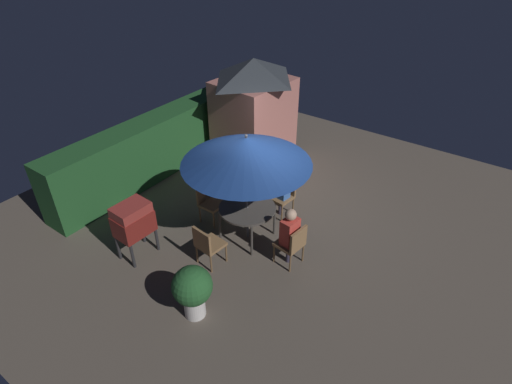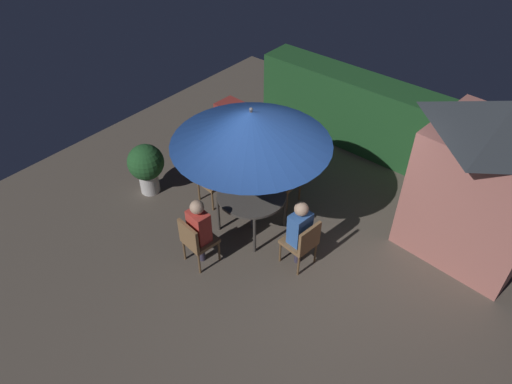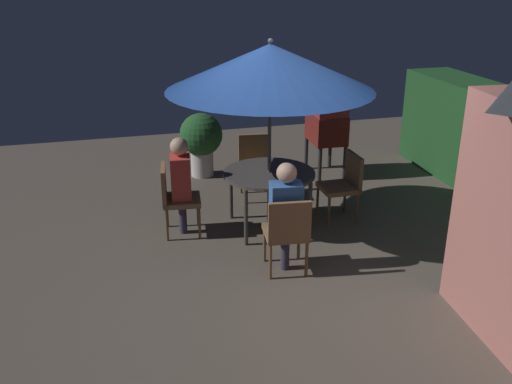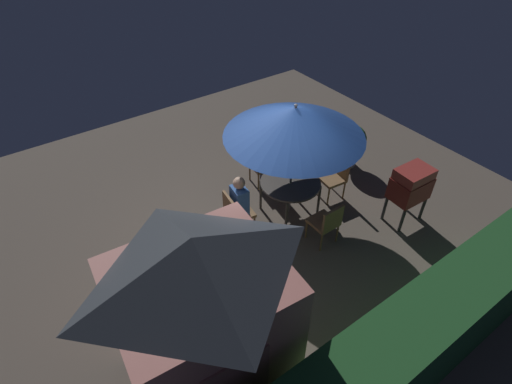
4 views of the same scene
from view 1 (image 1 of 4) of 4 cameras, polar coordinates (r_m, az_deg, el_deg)
name	(u,v)px [view 1 (image 1 of 4)]	position (r m, az deg, el deg)	size (l,w,h in m)	color
ground_plane	(269,217)	(9.26, 1.89, -3.55)	(11.00, 11.00, 0.00)	brown
hedge_backdrop	(157,145)	(10.87, -13.59, 6.36)	(6.20, 0.78, 1.52)	#1E4C23
garden_shed	(254,109)	(11.11, -0.34, 11.53)	(2.08, 1.84, 2.73)	#B26B60
patio_table	(247,210)	(8.31, -1.23, -2.53)	(1.16, 1.16, 0.77)	#47423D
patio_umbrella	(246,151)	(7.57, -1.36, 5.80)	(2.49, 2.49, 2.40)	#4C4C51
bbq_grill	(133,221)	(8.14, -16.77, -3.84)	(0.72, 0.53, 1.20)	maroon
chair_near_shed	(293,243)	(7.82, 5.15, -7.10)	(0.51, 0.52, 0.90)	olive
chair_far_side	(284,193)	(9.14, 3.86, -0.17)	(0.52, 0.51, 0.90)	olive
chair_toward_hedge	(209,200)	(8.96, -6.57, -1.14)	(0.46, 0.47, 0.90)	olive
chair_toward_house	(207,244)	(7.83, -6.80, -7.18)	(0.51, 0.51, 0.90)	olive
potted_plant_by_shed	(193,289)	(6.93, -8.84, -13.18)	(0.68, 0.68, 1.02)	silver
person_in_red	(290,230)	(7.69, 4.74, -5.35)	(0.37, 0.28, 1.26)	#CC3D33
person_in_blue	(281,185)	(8.94, 3.57, 0.99)	(0.28, 0.37, 1.26)	#3866B2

